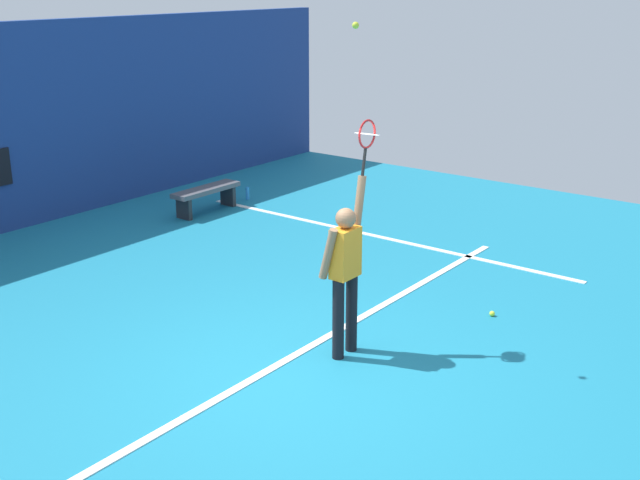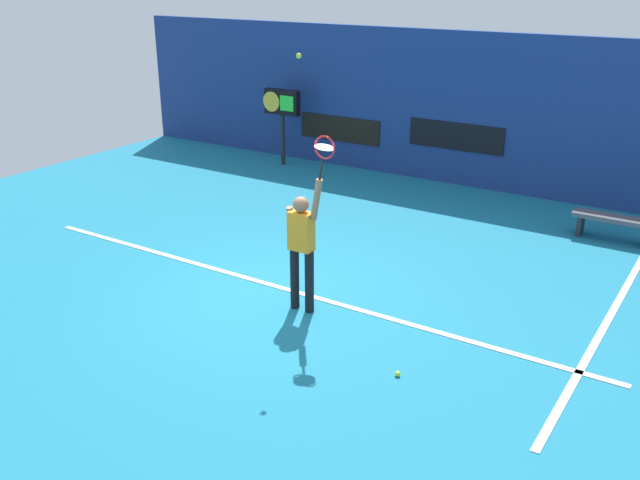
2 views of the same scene
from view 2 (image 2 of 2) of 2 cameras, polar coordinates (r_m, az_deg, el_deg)
ground_plane at (r=10.55m, az=-3.97°, el=-4.51°), size 18.00×18.00×0.00m
back_wall at (r=15.93m, az=11.26°, el=10.35°), size 18.00×0.20×3.34m
sponsor_banner_center at (r=15.94m, az=10.95°, el=8.26°), size 2.20×0.03×0.60m
sponsor_banner_portside at (r=17.28m, az=1.58°, el=9.01°), size 2.20×0.03×0.60m
court_baseline at (r=10.75m, az=-3.06°, el=-3.93°), size 10.00×0.10×0.01m
court_sideline at (r=10.69m, az=22.45°, el=-5.79°), size 0.10×7.00×0.01m
tennis_player at (r=9.71m, az=-1.49°, el=-0.29°), size 0.59×0.31×1.99m
tennis_racket at (r=9.09m, az=0.34°, el=7.32°), size 0.36×0.27×0.62m
tennis_ball at (r=9.01m, az=-1.74°, el=14.72°), size 0.07×0.07×0.07m
scoreboard_clock at (r=17.28m, az=-3.11°, el=10.81°), size 0.96×0.20×1.84m
court_bench at (r=13.55m, az=22.70°, el=1.33°), size 1.40×0.36×0.45m
spare_ball at (r=8.61m, az=6.32°, el=-10.74°), size 0.07×0.07×0.07m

